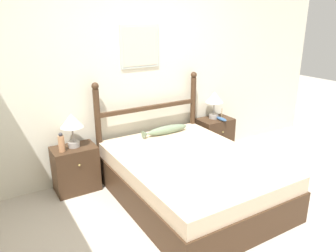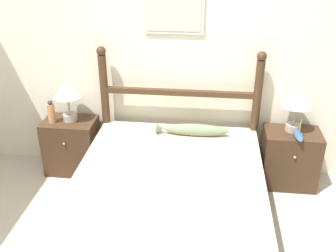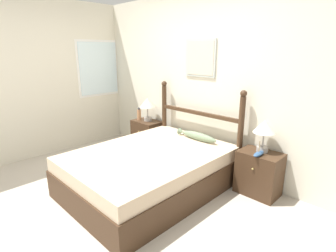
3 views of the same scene
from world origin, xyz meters
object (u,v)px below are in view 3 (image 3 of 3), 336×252
object	(u,v)px
nightstand_left	(147,136)
table_lamp_left	(147,104)
table_lamp_right	(264,129)
model_boat	(259,154)
bed	(150,171)
nightstand_right	(259,173)
bottle	(139,114)
fish_pillow	(197,136)

from	to	relation	value
nightstand_left	table_lamp_left	size ratio (longest dim) A/B	1.37
table_lamp_right	model_boat	world-z (taller)	table_lamp_right
bed	nightstand_right	world-z (taller)	nightstand_right
table_lamp_left	bottle	distance (m)	0.25
nightstand_left	model_boat	bearing A→B (deg)	-2.96
nightstand_left	model_boat	world-z (taller)	model_boat
table_lamp_left	nightstand_left	bearing A→B (deg)	-127.34
nightstand_right	table_lamp_left	world-z (taller)	table_lamp_left
nightstand_right	model_boat	xyz separation A→B (m)	(0.02, -0.11, 0.30)
model_boat	fish_pillow	world-z (taller)	model_boat
bed	fish_pillow	distance (m)	0.85
nightstand_left	table_lamp_right	distance (m)	2.17
table_lamp_right	bottle	world-z (taller)	table_lamp_right
bed	model_boat	world-z (taller)	model_boat
bed	table_lamp_right	size ratio (longest dim) A/B	5.02
nightstand_right	nightstand_left	bearing A→B (deg)	180.00
nightstand_right	table_lamp_right	xyz separation A→B (m)	(-0.01, 0.04, 0.57)
nightstand_left	table_lamp_left	world-z (taller)	table_lamp_left
nightstand_right	bottle	distance (m)	2.28
bottle	fish_pillow	bearing A→B (deg)	-1.82
model_boat	nightstand_left	bearing A→B (deg)	177.04
nightstand_right	bottle	world-z (taller)	bottle
bed	table_lamp_left	bearing A→B (deg)	139.56
bed	model_boat	bearing A→B (deg)	35.30
fish_pillow	bed	bearing A→B (deg)	-100.04
table_lamp_left	bottle	bearing A→B (deg)	-156.28
nightstand_right	bottle	xyz separation A→B (m)	(-2.25, -0.05, 0.38)
bed	model_boat	xyz separation A→B (m)	(1.07, 0.76, 0.32)
nightstand_right	model_boat	bearing A→B (deg)	-79.28
table_lamp_left	fish_pillow	distance (m)	1.21
model_boat	table_lamp_right	bearing A→B (deg)	100.85
bed	nightstand_right	bearing A→B (deg)	39.58
nightstand_left	bottle	world-z (taller)	bottle
nightstand_left	bottle	xyz separation A→B (m)	(-0.14, -0.05, 0.38)
nightstand_left	fish_pillow	bearing A→B (deg)	-4.47
nightstand_right	model_boat	size ratio (longest dim) A/B	2.59
table_lamp_left	fish_pillow	world-z (taller)	table_lamp_left
bottle	nightstand_right	bearing A→B (deg)	1.29
nightstand_left	bottle	distance (m)	0.41
nightstand_left	fish_pillow	size ratio (longest dim) A/B	0.83
table_lamp_left	bed	bearing A→B (deg)	-40.44
nightstand_right	table_lamp_right	bearing A→B (deg)	101.27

